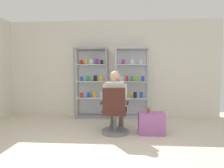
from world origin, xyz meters
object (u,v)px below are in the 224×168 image
Objects in this scene: display_cabinet_left at (92,82)px; office_chair at (115,115)px; storage_crate at (151,123)px; tea_glass at (148,110)px; seated_shopkeeper at (115,98)px; display_cabinet_right at (132,83)px.

display_cabinet_left reaches higher than office_chair.
tea_glass is at bearing 165.65° from storage_crate.
seated_shopkeeper is at bearing 173.34° from tea_glass.
office_chair reaches higher than storage_crate.
seated_shopkeeper is (0.01, 0.16, 0.32)m from office_chair.
display_cabinet_left is 1.48m from seated_shopkeeper.
seated_shopkeeper reaches higher than office_chair.
display_cabinet_left is 3.67× the size of storage_crate.
display_cabinet_left is at bearing 119.36° from seated_shopkeeper.
seated_shopkeeper reaches higher than storage_crate.
office_chair is 0.70m from tea_glass.
display_cabinet_right is 1.46m from tea_glass.
storage_crate is 5.41× the size of tea_glass.
display_cabinet_right reaches higher than tea_glass.
tea_glass is at bearing -77.65° from display_cabinet_right.
storage_crate is (1.46, -1.37, -0.75)m from display_cabinet_left.
seated_shopkeeper is (0.72, -1.27, -0.25)m from display_cabinet_left.
office_chair is 0.36m from seated_shopkeeper.
display_cabinet_left is at bearing 179.99° from display_cabinet_right.
display_cabinet_left is 2.00m from tea_glass.
display_cabinet_left is 19.84× the size of tea_glass.
display_cabinet_right is at bearing 73.20° from seated_shopkeeper.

